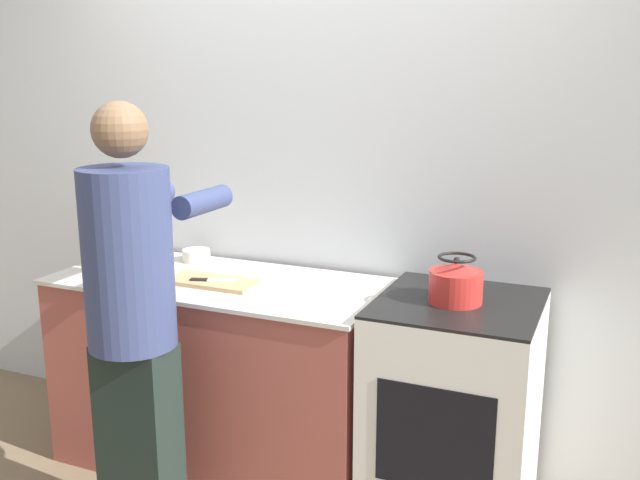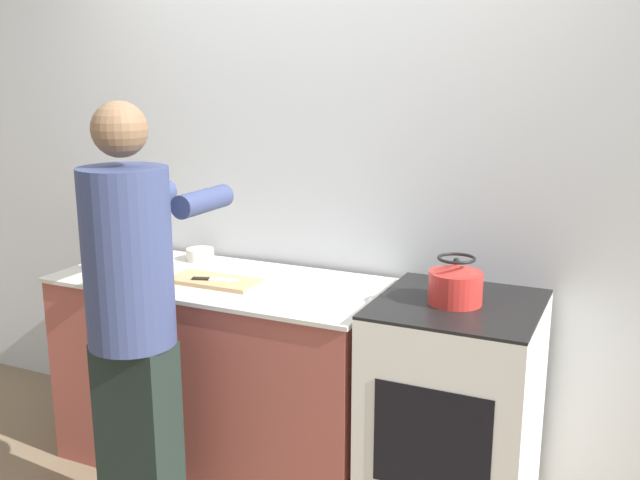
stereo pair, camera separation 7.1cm
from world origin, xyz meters
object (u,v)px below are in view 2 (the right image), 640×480
(kettle, at_px, (455,284))
(bowl_prep, at_px, (200,255))
(canister_jar, at_px, (111,248))
(oven, at_px, (453,414))
(person, at_px, (133,311))
(knife, at_px, (213,279))
(cutting_board, at_px, (214,281))

(kettle, bearing_deg, bowl_prep, 169.17)
(bowl_prep, distance_m, canister_jar, 0.42)
(oven, xyz_separation_m, kettle, (-0.01, -0.02, 0.54))
(canister_jar, bearing_deg, bowl_prep, 35.91)
(oven, xyz_separation_m, person, (-1.08, -0.57, 0.45))
(person, relative_size, kettle, 8.24)
(knife, distance_m, kettle, 1.05)
(kettle, bearing_deg, person, -152.34)
(person, xyz_separation_m, canister_jar, (-0.59, 0.57, 0.05))
(kettle, bearing_deg, canister_jar, 179.66)
(bowl_prep, bearing_deg, knife, -48.18)
(cutting_board, bearing_deg, canister_jar, 174.99)
(knife, bearing_deg, kettle, -14.84)
(cutting_board, relative_size, kettle, 1.96)
(person, relative_size, knife, 8.48)
(bowl_prep, relative_size, canister_jar, 0.83)
(oven, distance_m, canister_jar, 1.74)
(cutting_board, distance_m, kettle, 1.05)
(oven, height_order, bowl_prep, bowl_prep)
(person, distance_m, cutting_board, 0.52)
(kettle, bearing_deg, cutting_board, -177.62)
(knife, bearing_deg, oven, -13.99)
(kettle, bearing_deg, oven, 55.33)
(person, bearing_deg, canister_jar, 135.96)
(person, distance_m, canister_jar, 0.82)
(knife, relative_size, canister_jar, 1.23)
(knife, relative_size, kettle, 0.97)
(knife, distance_m, canister_jar, 0.62)
(oven, height_order, kettle, kettle)
(knife, relative_size, bowl_prep, 1.49)
(oven, relative_size, cutting_board, 2.31)
(knife, xyz_separation_m, bowl_prep, (-0.28, 0.31, 0.01))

